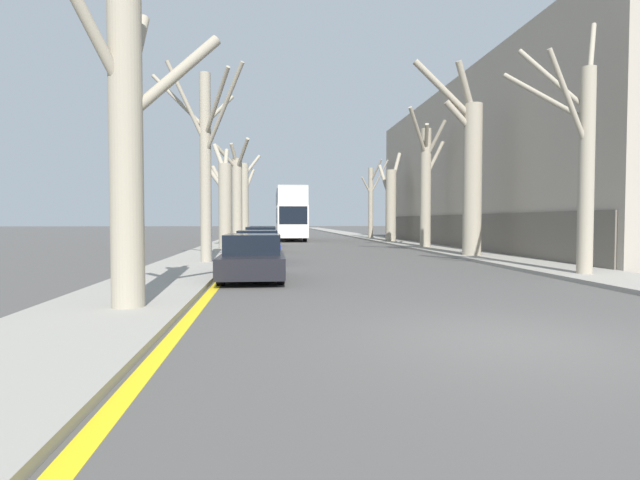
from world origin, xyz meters
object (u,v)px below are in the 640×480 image
(parked_car_2, at_px, (261,240))
(street_tree_right_2, at_px, (426,182))
(street_tree_left_0, at_px, (127,124))
(street_tree_left_4, at_px, (245,197))
(parked_car_3, at_px, (263,237))
(parked_car_1, at_px, (258,247))
(street_tree_left_2, at_px, (224,200))
(parked_car_0, at_px, (252,258))
(street_tree_right_1, at_px, (470,171))
(street_tree_right_4, at_px, (371,200))
(street_tree_left_1, at_px, (206,156))
(street_tree_right_0, at_px, (582,156))
(double_decker_bus, at_px, (291,211))
(street_tree_left_3, at_px, (237,195))
(street_tree_right_3, at_px, (391,201))

(parked_car_2, bearing_deg, street_tree_right_2, 14.74)
(street_tree_left_0, distance_m, street_tree_left_4, 40.84)
(street_tree_right_2, xyz_separation_m, parked_car_3, (-9.99, 3.82, -3.42))
(parked_car_1, bearing_deg, parked_car_2, 90.00)
(parked_car_1, bearing_deg, street_tree_left_2, 103.74)
(parked_car_2, bearing_deg, parked_car_0, -90.00)
(street_tree_right_1, relative_size, parked_car_1, 2.17)
(street_tree_right_4, bearing_deg, parked_car_0, -107.50)
(street_tree_left_2, xyz_separation_m, street_tree_right_2, (12.14, 0.39, 1.14))
(street_tree_left_1, xyz_separation_m, parked_car_1, (1.95, 1.03, -3.56))
(street_tree_left_0, height_order, street_tree_right_0, street_tree_right_0)
(street_tree_left_2, bearing_deg, parked_car_1, -76.26)
(street_tree_left_0, relative_size, parked_car_3, 1.65)
(street_tree_right_0, relative_size, parked_car_3, 1.85)
(street_tree_left_2, height_order, parked_car_1, street_tree_left_2)
(street_tree_left_4, xyz_separation_m, parked_car_1, (2.04, -29.71, -3.44))
(street_tree_left_2, relative_size, double_decker_bus, 0.61)
(parked_car_0, relative_size, parked_car_3, 0.92)
(street_tree_left_3, relative_size, parked_car_0, 1.99)
(double_decker_bus, xyz_separation_m, parked_car_2, (-2.29, -16.75, -1.89))
(street_tree_left_2, distance_m, parked_car_3, 5.25)
(street_tree_right_3, bearing_deg, parked_car_2, -131.09)
(street_tree_right_2, bearing_deg, street_tree_left_2, -178.14)
(street_tree_left_1, height_order, street_tree_right_4, street_tree_left_1)
(parked_car_1, height_order, parked_car_3, parked_car_3)
(street_tree_left_0, xyz_separation_m, parked_car_3, (2.08, 24.12, -2.84))
(parked_car_3, bearing_deg, street_tree_right_0, -63.12)
(parked_car_0, distance_m, parked_car_1, 6.00)
(street_tree_left_0, relative_size, street_tree_left_2, 1.13)
(street_tree_right_2, relative_size, double_decker_bus, 0.80)
(street_tree_right_1, distance_m, street_tree_right_3, 16.35)
(street_tree_right_2, height_order, parked_car_3, street_tree_right_2)
(street_tree_left_2, relative_size, street_tree_right_2, 0.77)
(street_tree_left_3, distance_m, parked_car_0, 25.48)
(street_tree_left_0, xyz_separation_m, parked_car_2, (2.08, 17.67, -2.83))
(street_tree_left_0, bearing_deg, double_decker_bus, 82.77)
(street_tree_left_0, xyz_separation_m, street_tree_right_0, (11.92, 4.71, 0.18))
(parked_car_1, bearing_deg, street_tree_left_3, 96.24)
(parked_car_0, xyz_separation_m, parked_car_3, (0.00, 19.00, 0.02))
(street_tree_right_1, bearing_deg, street_tree_left_1, -167.07)
(double_decker_bus, bearing_deg, street_tree_right_4, 16.03)
(street_tree_left_1, height_order, double_decker_bus, street_tree_left_1)
(street_tree_left_2, height_order, street_tree_right_3, street_tree_right_3)
(street_tree_right_4, bearing_deg, parked_car_2, -117.66)
(parked_car_0, xyz_separation_m, parked_car_1, (-0.00, 6.00, 0.00))
(street_tree_left_0, xyz_separation_m, street_tree_right_2, (12.07, 20.30, 0.59))
(double_decker_bus, height_order, parked_car_2, double_decker_bus)
(street_tree_left_0, xyz_separation_m, street_tree_right_3, (12.04, 29.09, -0.25))
(street_tree_right_1, bearing_deg, street_tree_left_3, 123.86)
(double_decker_bus, height_order, parked_car_0, double_decker_bus)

